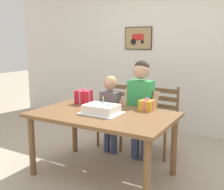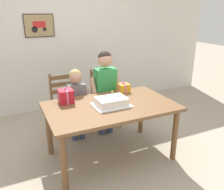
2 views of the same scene
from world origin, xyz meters
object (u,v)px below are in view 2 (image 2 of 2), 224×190
object	(u,v)px
dining_table	(111,111)
gift_box_red_large	(123,88)
birthday_cake	(112,102)
chair_left	(66,103)
child_younger	(77,98)
gift_box_beside_cake	(66,96)
chair_right	(105,97)
child_older	(105,85)

from	to	relation	value
dining_table	gift_box_red_large	size ratio (longest dim) A/B	9.72
birthday_cake	gift_box_red_large	distance (m)	0.54
dining_table	gift_box_red_large	distance (m)	0.54
dining_table	chair_left	xyz separation A→B (m)	(-0.33, 0.94, -0.18)
chair_left	birthday_cake	bearing A→B (deg)	-70.99
birthday_cake	gift_box_red_large	world-z (taller)	birthday_cake
chair_left	dining_table	bearing A→B (deg)	-70.75
chair_left	child_younger	xyz separation A→B (m)	(0.08, -0.33, 0.18)
gift_box_red_large	gift_box_beside_cake	bearing A→B (deg)	-175.56
dining_table	chair_right	bearing A→B (deg)	70.51
gift_box_red_large	chair_right	bearing A→B (deg)	94.02
birthday_cake	chair_right	xyz separation A→B (m)	(0.33, 0.96, -0.32)
birthday_cake	gift_box_beside_cake	xyz separation A→B (m)	(-0.48, 0.33, 0.04)
gift_box_red_large	chair_right	world-z (taller)	chair_right
chair_left	child_older	bearing A→B (deg)	-32.66
gift_box_red_large	birthday_cake	bearing A→B (deg)	-133.02
chair_right	child_younger	size ratio (longest dim) A/B	0.86
gift_box_red_large	gift_box_beside_cake	distance (m)	0.85
dining_table	child_older	xyz separation A→B (m)	(0.19, 0.60, 0.14)
gift_box_beside_cake	child_younger	size ratio (longest dim) A/B	0.19
gift_box_red_large	chair_left	distance (m)	0.96
dining_table	gift_box_red_large	xyz separation A→B (m)	(0.37, 0.37, 0.15)
child_older	chair_right	bearing A→B (deg)	67.47
gift_box_red_large	child_older	bearing A→B (deg)	127.31
birthday_cake	child_older	xyz separation A→B (m)	(0.19, 0.63, 0.00)
gift_box_red_large	chair_right	distance (m)	0.66
gift_box_red_large	child_younger	distance (m)	0.68
dining_table	gift_box_beside_cake	xyz separation A→B (m)	(-0.47, 0.30, 0.17)
chair_right	gift_box_beside_cake	bearing A→B (deg)	-141.79
gift_box_beside_cake	child_older	bearing A→B (deg)	24.22
chair_right	child_older	xyz separation A→B (m)	(-0.14, -0.33, 0.32)
dining_table	chair_left	world-z (taller)	chair_left
chair_right	child_younger	bearing A→B (deg)	-150.22
gift_box_red_large	child_older	world-z (taller)	child_older
dining_table	child_younger	size ratio (longest dim) A/B	1.46
gift_box_beside_cake	chair_right	bearing A→B (deg)	38.21
dining_table	child_younger	world-z (taller)	child_younger
gift_box_beside_cake	child_older	size ratio (longest dim) A/B	0.16
gift_box_beside_cake	dining_table	bearing A→B (deg)	-32.78
gift_box_beside_cake	chair_right	distance (m)	1.08
chair_left	chair_right	bearing A→B (deg)	-0.01
gift_box_beside_cake	gift_box_red_large	bearing A→B (deg)	4.44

